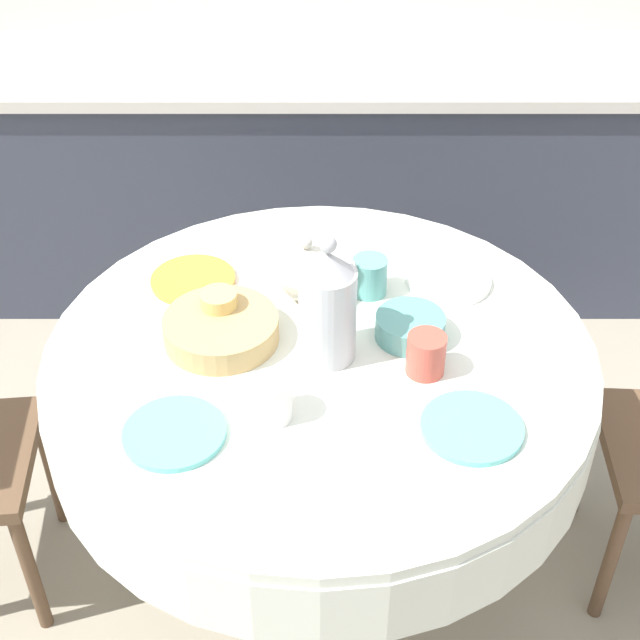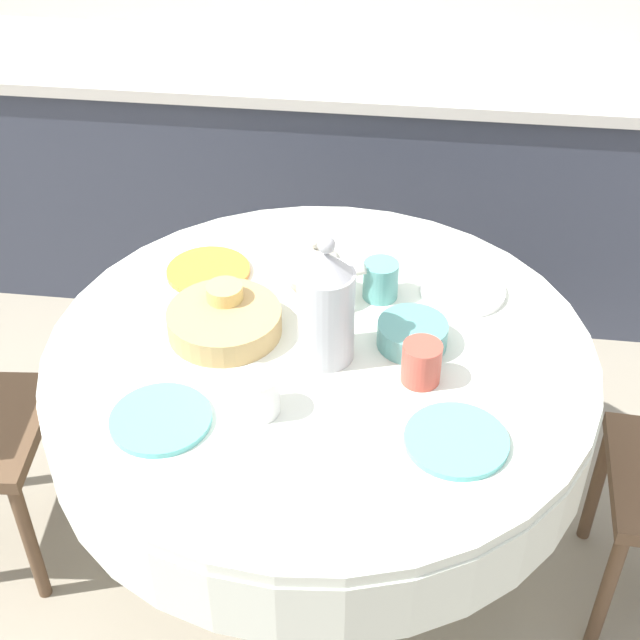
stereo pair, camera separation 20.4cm
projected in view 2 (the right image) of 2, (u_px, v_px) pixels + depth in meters
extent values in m
plane|color=#9E937F|center=(320.00, 546.00, 2.54)|extent=(12.00, 12.00, 0.00)
cube|color=#383D4C|center=(365.00, 183.00, 3.35)|extent=(3.20, 0.60, 0.85)
cube|color=beige|center=(369.00, 70.00, 3.08)|extent=(3.24, 0.64, 0.04)
cylinder|color=brown|center=(320.00, 542.00, 2.53)|extent=(0.44, 0.44, 0.04)
cylinder|color=brown|center=(320.00, 478.00, 2.37)|extent=(0.11, 0.11, 0.49)
cylinder|color=silver|center=(320.00, 385.00, 2.16)|extent=(1.31, 1.31, 0.18)
cylinder|color=silver|center=(320.00, 352.00, 2.10)|extent=(1.30, 1.30, 0.03)
cylinder|color=brown|center=(606.00, 593.00, 2.17)|extent=(0.04, 0.04, 0.42)
cylinder|color=brown|center=(597.00, 485.00, 2.44)|extent=(0.04, 0.04, 0.42)
cylinder|color=brown|center=(65.00, 444.00, 2.57)|extent=(0.04, 0.04, 0.42)
cylinder|color=brown|center=(30.00, 543.00, 2.29)|extent=(0.04, 0.04, 0.42)
cylinder|color=#60BCB7|center=(161.00, 419.00, 1.89)|extent=(0.22, 0.22, 0.01)
cylinder|color=white|center=(259.00, 394.00, 1.89)|extent=(0.09, 0.09, 0.10)
cylinder|color=#60BCB7|center=(456.00, 440.00, 1.84)|extent=(0.22, 0.22, 0.01)
cylinder|color=#CC4C3D|center=(421.00, 363.00, 1.97)|extent=(0.09, 0.09, 0.10)
cylinder|color=orange|center=(208.00, 271.00, 2.32)|extent=(0.22, 0.22, 0.01)
cylinder|color=#DBB766|center=(225.00, 303.00, 2.14)|extent=(0.09, 0.09, 0.10)
cylinder|color=white|center=(462.00, 291.00, 2.26)|extent=(0.22, 0.22, 0.01)
cylinder|color=#5BA39E|center=(381.00, 280.00, 2.22)|extent=(0.09, 0.09, 0.10)
cylinder|color=#B2B2B7|center=(326.00, 316.00, 1.99)|extent=(0.13, 0.13, 0.23)
cone|color=#B2B2B7|center=(326.00, 263.00, 1.91)|extent=(0.12, 0.12, 0.05)
sphere|color=#B2B2B7|center=(326.00, 245.00, 1.88)|extent=(0.04, 0.04, 0.04)
cylinder|color=silver|center=(316.00, 298.00, 2.23)|extent=(0.08, 0.08, 0.01)
sphere|color=silver|center=(316.00, 272.00, 2.19)|extent=(0.14, 0.14, 0.14)
cylinder|color=silver|center=(350.00, 272.00, 2.17)|extent=(0.08, 0.03, 0.05)
sphere|color=silver|center=(315.00, 242.00, 2.13)|extent=(0.03, 0.03, 0.03)
cylinder|color=tan|center=(224.00, 321.00, 2.12)|extent=(0.27, 0.27, 0.06)
cylinder|color=#569993|center=(412.00, 334.00, 2.08)|extent=(0.17, 0.17, 0.06)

